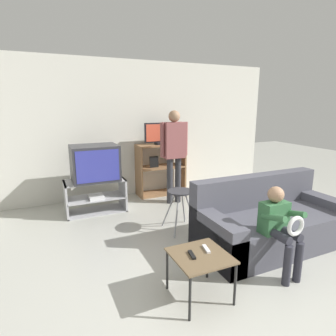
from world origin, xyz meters
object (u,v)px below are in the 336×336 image
Objects in this scene: tv_stand at (95,196)px; remote_control_black at (192,255)px; person_seated_child at (280,223)px; folding_stool at (180,197)px; couch at (270,223)px; snack_table at (200,259)px; remote_control_white at (206,249)px; television_main at (95,163)px; person_standing_adult at (174,148)px; media_shelf at (161,169)px; television_flat at (161,134)px.

tv_stand is 6.78× the size of remote_control_black.
person_seated_child is at bearing 10.43° from remote_control_black.
folding_stool is 0.30× the size of couch.
remote_control_black is (-0.08, 0.02, 0.06)m from snack_table.
remote_control_white is at bearing -76.87° from tv_stand.
television_main reaches higher than folding_stool.
snack_table is 0.10m from remote_control_black.
folding_stool is at bearing -111.04° from person_standing_adult.
media_shelf is at bearing 83.21° from remote_control_black.
person_standing_adult is at bearing 83.67° from remote_control_white.
media_shelf is 1.08× the size of person_seated_child.
snack_table is 0.30× the size of person_standing_adult.
couch is at bearing 21.53° from snack_table.
folding_stool is 1.45m from person_seated_child.
television_flat reaches higher than television_main.
media_shelf is at bearing 18.30° from television_main.
television_flat is 3.09m from person_seated_child.
person_standing_adult reaches higher than remote_control_black.
tv_stand is 1.60m from person_standing_adult.
tv_stand is 0.50× the size of couch.
media_shelf is 1.71m from folding_stool.
television_main reaches higher than remote_control_black.
tv_stand is 2.61m from remote_control_black.
television_main reaches higher than snack_table.
remote_control_white is (0.18, 0.04, 0.00)m from remote_control_black.
television_flat reaches higher than remote_control_black.
person_seated_child reaches higher than tv_stand.
person_standing_adult is at bearing 68.96° from folding_stool.
television_flat is at bearing 76.06° from folding_stool.
television_main is 1.47m from media_shelf.
remote_control_white is at bearing 29.61° from snack_table.
television_main is at bearing -161.70° from media_shelf.
television_flat is 3.27m from snack_table.
tv_stand is 2.61m from remote_control_white.
snack_table is 1.47m from couch.
media_shelf is at bearing 92.03° from person_standing_adult.
person_seated_child is at bearing -60.97° from television_main.
television_main is at bearing 109.59° from remote_control_black.
television_main is 2.68m from snack_table.
couch is 1.16× the size of person_standing_adult.
couch is at bearing -47.86° from tv_stand.
media_shelf is 7.07× the size of remote_control_black.
folding_stool is 0.63× the size of person_seated_child.
snack_table is 0.98m from person_seated_child.
person_seated_child is at bearing -60.56° from tv_stand.
folding_stool is (0.96, -1.22, -0.35)m from television_main.
remote_control_black reaches higher than snack_table.
remote_control_black is at bearing -107.97° from television_flat.
media_shelf is 1.49× the size of television_flat.
television_flat is at bearing 73.49° from snack_table.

